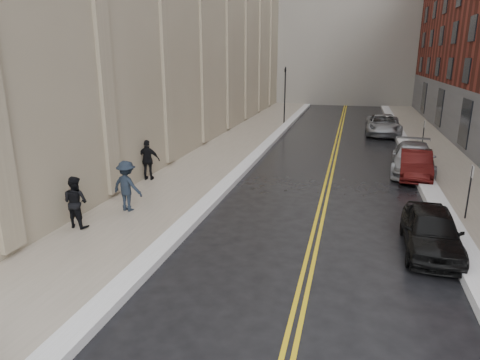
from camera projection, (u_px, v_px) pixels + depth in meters
The scene contains 17 objects.
ground at pixel (198, 306), 10.88m from camera, with size 160.00×160.00×0.00m, color black.
sidewalk_left at pixel (219, 156), 26.81m from camera, with size 4.00×64.00×0.15m, color gray.
sidewalk_right at pixel (452, 170), 23.51m from camera, with size 3.00×64.00×0.15m, color gray.
lane_stripe_a at pixel (330, 164), 25.15m from camera, with size 0.12×64.00×0.01m, color gold.
lane_stripe_b at pixel (334, 164), 25.09m from camera, with size 0.12×64.00×0.01m, color gold.
snow_ridge_left at pixel (254, 157), 26.24m from camera, with size 0.70×60.80×0.26m, color white.
snow_ridge_right at pixel (417, 167), 23.95m from camera, with size 0.85×60.80×0.30m, color white.
traffic_signal at pixel (285, 91), 38.51m from camera, with size 0.18×0.15×5.20m.
parking_sign_near at pixel (470, 188), 16.00m from camera, with size 0.06×0.35×2.23m.
parking_sign_far at pixel (423, 134), 27.14m from camera, with size 0.06×0.35×2.23m.
car_black at pixel (431, 231), 13.72m from camera, with size 1.70×4.22×1.44m, color black.
car_maroon at pixel (416, 164), 22.12m from camera, with size 1.52×4.35×1.43m, color #3F0C0B.
car_silver_near at pixel (413, 158), 23.13m from camera, with size 2.18×5.37×1.56m, color #929499.
car_silver_far at pixel (383, 125), 34.44m from camera, with size 2.64×5.73×1.59m, color gray.
pedestrian_a at pixel (76, 202), 15.27m from camera, with size 0.92×0.72×1.89m, color black.
pedestrian_b at pixel (127, 186), 16.92m from camera, with size 1.31×0.75×2.03m, color #19212D.
pedestrian_c at pixel (148, 160), 21.18m from camera, with size 1.18×0.49×2.01m, color black.
Camera 1 is at (3.46, -8.97, 6.11)m, focal length 32.00 mm.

